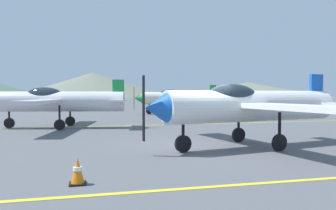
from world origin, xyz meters
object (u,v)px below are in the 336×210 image
at_px(traffic_cone_front, 78,171).
at_px(airplane_far, 177,98).
at_px(airplane_mid, 56,101).
at_px(airplane_near, 246,105).

bearing_deg(traffic_cone_front, airplane_far, 69.74).
xyz_separation_m(airplane_mid, traffic_cone_front, (1.54, -12.27, -1.26)).
bearing_deg(airplane_mid, airplane_far, 46.52).
bearing_deg(airplane_near, airplane_mid, 130.67).
distance_m(airplane_near, airplane_mid, 11.36).
relative_size(airplane_mid, airplane_far, 1.00).
bearing_deg(traffic_cone_front, airplane_near, 31.93).
relative_size(airplane_near, airplane_far, 1.00).
relative_size(airplane_far, traffic_cone_front, 15.62).
relative_size(airplane_mid, traffic_cone_front, 15.59).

